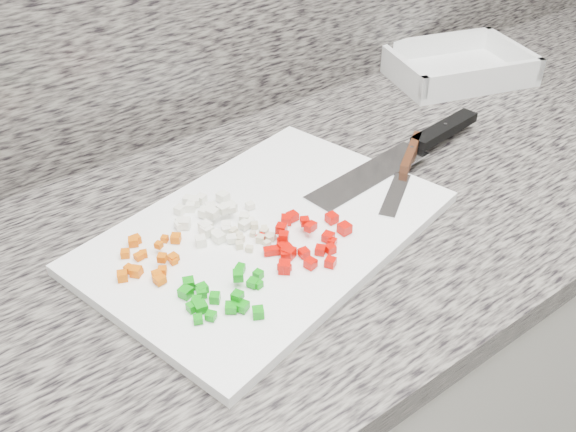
% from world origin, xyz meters
% --- Properties ---
extents(cabinet, '(3.92, 0.62, 0.86)m').
position_xyz_m(cabinet, '(0.00, 1.44, 0.43)').
color(cabinet, beige).
rests_on(cabinet, ground).
extents(countertop, '(3.96, 0.64, 0.04)m').
position_xyz_m(countertop, '(0.00, 1.44, 0.88)').
color(countertop, slate).
rests_on(countertop, cabinet).
extents(cutting_board, '(0.53, 0.41, 0.02)m').
position_xyz_m(cutting_board, '(-0.06, 1.42, 0.91)').
color(cutting_board, white).
rests_on(cutting_board, countertop).
extents(carrot_pile, '(0.10, 0.10, 0.02)m').
position_xyz_m(carrot_pile, '(-0.22, 1.45, 0.92)').
color(carrot_pile, '#CF5604').
rests_on(carrot_pile, cutting_board).
extents(onion_pile, '(0.11, 0.13, 0.02)m').
position_xyz_m(onion_pile, '(-0.11, 1.48, 0.92)').
color(onion_pile, white).
rests_on(onion_pile, cutting_board).
extents(green_pepper_pile, '(0.11, 0.11, 0.02)m').
position_xyz_m(green_pepper_pile, '(-0.18, 1.34, 0.92)').
color(green_pepper_pile, '#0C8B0E').
rests_on(green_pepper_pile, cutting_board).
extents(red_pepper_pile, '(0.13, 0.12, 0.02)m').
position_xyz_m(red_pepper_pile, '(-0.05, 1.36, 0.92)').
color(red_pepper_pile, '#BE0902').
rests_on(red_pepper_pile, cutting_board).
extents(garlic_pile, '(0.06, 0.06, 0.01)m').
position_xyz_m(garlic_pile, '(-0.09, 1.41, 0.92)').
color(garlic_pile, beige).
rests_on(garlic_pile, cutting_board).
extents(chef_knife, '(0.38, 0.08, 0.02)m').
position_xyz_m(chef_knife, '(0.26, 1.45, 0.92)').
color(chef_knife, silver).
rests_on(chef_knife, cutting_board).
extents(paring_knife, '(0.20, 0.14, 0.02)m').
position_xyz_m(paring_knife, '(0.20, 1.42, 0.92)').
color(paring_knife, silver).
rests_on(paring_knife, cutting_board).
extents(tray, '(0.31, 0.26, 0.06)m').
position_xyz_m(tray, '(0.55, 1.62, 0.92)').
color(tray, white).
rests_on(tray, countertop).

